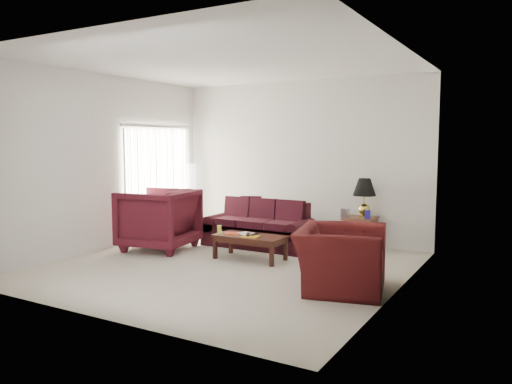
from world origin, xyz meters
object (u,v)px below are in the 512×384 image
(armchair_right, at_px, (341,259))
(floor_lamp, at_px, (191,197))
(end_table, at_px, (360,233))
(armchair_left, at_px, (159,219))
(sofa, at_px, (258,225))
(coffee_table, at_px, (250,247))

(armchair_right, bearing_deg, floor_lamp, 46.80)
(end_table, relative_size, armchair_left, 0.49)
(sofa, height_order, armchair_right, sofa)
(end_table, bearing_deg, floor_lamp, 179.22)
(sofa, bearing_deg, floor_lamp, 156.29)
(armchair_right, xyz_separation_m, coffee_table, (-1.80, 0.80, -0.20))
(end_table, xyz_separation_m, coffee_table, (-1.28, -1.57, -0.09))
(sofa, height_order, coffee_table, sofa)
(sofa, distance_m, coffee_table, 0.99)
(sofa, xyz_separation_m, armchair_left, (-1.39, -1.04, 0.13))
(floor_lamp, distance_m, armchair_left, 1.88)
(armchair_left, relative_size, coffee_table, 1.04)
(floor_lamp, height_order, coffee_table, floor_lamp)
(end_table, height_order, armchair_left, armchair_left)
(armchair_right, bearing_deg, armchair_left, 66.33)
(armchair_left, xyz_separation_m, armchair_right, (3.55, -0.66, -0.14))
(floor_lamp, bearing_deg, coffee_table, -34.28)
(armchair_left, bearing_deg, sofa, 116.60)
(end_table, height_order, floor_lamp, floor_lamp)
(floor_lamp, xyz_separation_m, armchair_left, (0.63, -1.76, -0.19))
(coffee_table, bearing_deg, armchair_right, -12.81)
(sofa, xyz_separation_m, armchair_right, (2.16, -1.70, -0.01))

